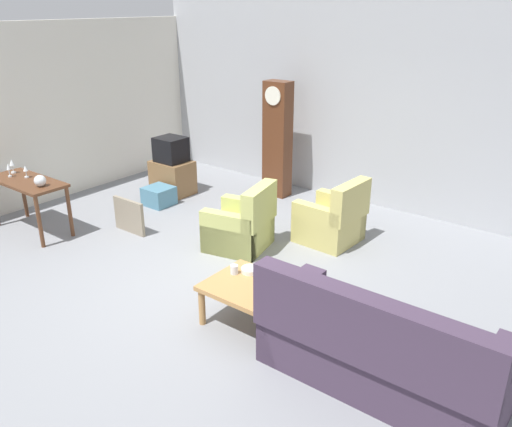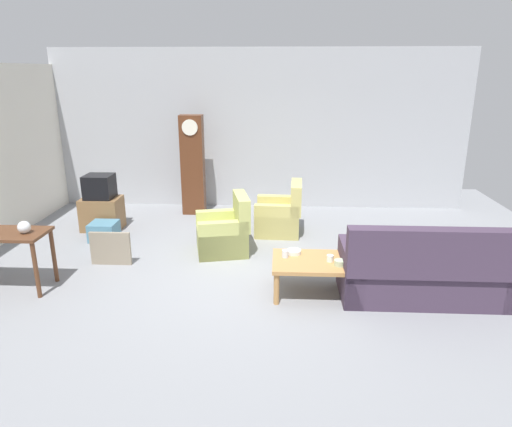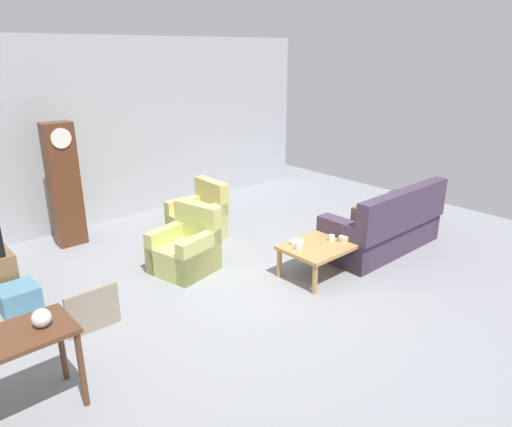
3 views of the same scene
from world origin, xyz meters
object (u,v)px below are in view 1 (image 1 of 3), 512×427
at_px(cup_blue_rimmed, 234,269).
at_px(grandfather_clock, 277,140).
at_px(wine_glass_short, 26,170).
at_px(wine_glass_mid, 9,168).
at_px(armchair_olive_near, 241,227).
at_px(glass_dome_cloche, 40,181).
at_px(cup_white_porcelain, 271,291).
at_px(storage_box_blue, 159,196).
at_px(tv_stand_cabinet, 173,177).
at_px(tv_crt, 171,149).
at_px(armchair_olive_far, 332,221).
at_px(bowl_white_stacked, 250,270).
at_px(coffee_table_wood, 253,291).
at_px(wine_glass_tall, 12,164).
at_px(bowl_shallow_green, 273,300).
at_px(framed_picture_leaning, 129,216).
at_px(console_table_dark, 28,188).
at_px(couch_floral, 378,353).

bearing_deg(cup_blue_rimmed, grandfather_clock, 118.49).
xyz_separation_m(cup_blue_rimmed, wine_glass_short, (-3.82, -0.08, 0.40)).
xyz_separation_m(cup_blue_rimmed, wine_glass_mid, (-4.04, -0.22, 0.41)).
xyz_separation_m(armchair_olive_near, wine_glass_short, (-2.88, -1.36, 0.60)).
height_order(glass_dome_cloche, cup_white_porcelain, glass_dome_cloche).
bearing_deg(storage_box_blue, tv_stand_cabinet, 112.39).
relative_size(tv_crt, cup_blue_rimmed, 4.86).
distance_m(cup_white_porcelain, wine_glass_short, 4.40).
height_order(armchair_olive_far, bowl_white_stacked, armchair_olive_far).
distance_m(coffee_table_wood, cup_blue_rimmed, 0.35).
bearing_deg(tv_crt, cup_white_porcelain, -31.49).
bearing_deg(cup_blue_rimmed, wine_glass_tall, -178.78).
relative_size(bowl_shallow_green, wine_glass_mid, 0.69).
bearing_deg(framed_picture_leaning, console_table_dark, -144.19).
height_order(cup_white_porcelain, bowl_white_stacked, cup_white_porcelain).
relative_size(framed_picture_leaning, cup_white_porcelain, 7.04).
height_order(storage_box_blue, bowl_shallow_green, bowl_shallow_green).
distance_m(wine_glass_tall, wine_glass_mid, 0.18).
relative_size(coffee_table_wood, bowl_shallow_green, 6.84).
bearing_deg(couch_floral, cup_blue_rimmed, 173.96).
relative_size(armchair_olive_near, tv_stand_cabinet, 1.38).
height_order(framed_picture_leaning, storage_box_blue, framed_picture_leaning).
bearing_deg(grandfather_clock, bowl_shallow_green, -55.11).
xyz_separation_m(armchair_olive_far, storage_box_blue, (-2.99, -0.50, -0.15)).
bearing_deg(wine_glass_short, tv_stand_cabinet, 76.91).
height_order(couch_floral, framed_picture_leaning, couch_floral).
height_order(framed_picture_leaning, bowl_shallow_green, bowl_shallow_green).
height_order(armchair_olive_near, coffee_table_wood, armchair_olive_near).
bearing_deg(grandfather_clock, tv_crt, -144.45).
distance_m(tv_stand_cabinet, wine_glass_short, 2.47).
bearing_deg(coffee_table_wood, wine_glass_tall, -179.88).
bearing_deg(cup_blue_rimmed, tv_crt, 145.56).
xyz_separation_m(coffee_table_wood, wine_glass_short, (-4.14, -0.00, 0.52)).
distance_m(grandfather_clock, storage_box_blue, 2.20).
bearing_deg(cup_blue_rimmed, storage_box_blue, 150.80).
xyz_separation_m(tv_crt, wine_glass_short, (-0.54, -2.33, 0.11)).
xyz_separation_m(grandfather_clock, glass_dome_cloche, (-1.51, -3.48, -0.11)).
distance_m(armchair_olive_near, armchair_olive_far, 1.28).
height_order(couch_floral, coffee_table_wood, couch_floral).
relative_size(armchair_olive_far, bowl_shallow_green, 6.55).
relative_size(armchair_olive_far, coffee_table_wood, 0.96).
height_order(cup_blue_rimmed, wine_glass_mid, wine_glass_mid).
bearing_deg(bowl_shallow_green, tv_crt, 147.90).
xyz_separation_m(cup_white_porcelain, wine_glass_short, (-4.38, 0.02, 0.41)).
height_order(armchair_olive_far, cup_white_porcelain, armchair_olive_far).
xyz_separation_m(console_table_dark, wine_glass_mid, (-0.32, -0.06, 0.25)).
relative_size(tv_crt, wine_glass_mid, 2.36).
height_order(console_table_dark, framed_picture_leaning, console_table_dark).
bearing_deg(cup_white_porcelain, bowl_shallow_green, -49.29).
distance_m(bowl_shallow_green, wine_glass_tall, 4.86).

